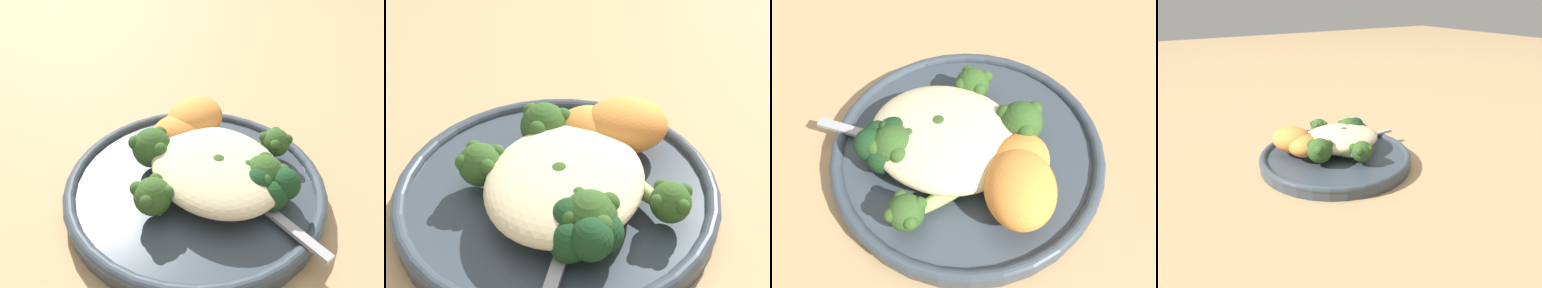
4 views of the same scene
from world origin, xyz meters
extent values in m
plane|color=tan|center=(0.00, 0.00, 0.00)|extent=(4.00, 4.00, 0.00)
cylinder|color=#38424C|center=(0.02, 0.00, 0.01)|extent=(0.25, 0.25, 0.02)
torus|color=#38424C|center=(0.02, 0.00, 0.02)|extent=(0.25, 0.25, 0.01)
ellipsoid|color=beige|center=(0.00, -0.01, 0.04)|extent=(0.13, 0.11, 0.03)
ellipsoid|color=#9EBC66|center=(0.05, -0.01, 0.03)|extent=(0.03, 0.07, 0.01)
sphere|color=#335623|center=(0.06, 0.02, 0.04)|extent=(0.04, 0.04, 0.04)
sphere|color=#335623|center=(0.07, 0.04, 0.05)|extent=(0.02, 0.02, 0.02)
sphere|color=#335623|center=(0.04, 0.02, 0.05)|extent=(0.02, 0.02, 0.02)
sphere|color=#335623|center=(0.07, 0.01, 0.05)|extent=(0.02, 0.02, 0.02)
ellipsoid|color=#9EBC66|center=(0.02, 0.01, 0.03)|extent=(0.06, 0.11, 0.02)
sphere|color=#335623|center=(0.00, 0.05, 0.04)|extent=(0.03, 0.03, 0.03)
sphere|color=#335623|center=(0.01, 0.06, 0.04)|extent=(0.01, 0.01, 0.01)
sphere|color=#335623|center=(-0.01, 0.06, 0.04)|extent=(0.01, 0.01, 0.01)
sphere|color=#335623|center=(-0.01, 0.05, 0.04)|extent=(0.01, 0.01, 0.01)
sphere|color=#335623|center=(0.01, 0.05, 0.04)|extent=(0.01, 0.01, 0.01)
ellipsoid|color=#9EBC66|center=(0.02, -0.02, 0.03)|extent=(0.06, 0.04, 0.02)
sphere|color=#335623|center=(-0.01, -0.01, 0.04)|extent=(0.03, 0.03, 0.03)
sphere|color=#335623|center=(-0.01, 0.00, 0.05)|extent=(0.01, 0.01, 0.01)
sphere|color=#335623|center=(-0.01, -0.02, 0.05)|extent=(0.01, 0.01, 0.01)
ellipsoid|color=#9EBC66|center=(0.01, -0.03, 0.03)|extent=(0.09, 0.03, 0.02)
sphere|color=#335623|center=(-0.04, -0.04, 0.04)|extent=(0.04, 0.04, 0.04)
sphere|color=#335623|center=(-0.02, -0.03, 0.05)|extent=(0.01, 0.01, 0.01)
sphere|color=#335623|center=(-0.05, -0.03, 0.05)|extent=(0.01, 0.01, 0.01)
sphere|color=#335623|center=(-0.05, -0.05, 0.05)|extent=(0.01, 0.01, 0.01)
sphere|color=#335623|center=(-0.02, -0.05, 0.05)|extent=(0.01, 0.01, 0.01)
ellipsoid|color=#9EBC66|center=(0.02, -0.06, 0.03)|extent=(0.06, 0.07, 0.01)
sphere|color=#335623|center=(0.00, -0.09, 0.04)|extent=(0.03, 0.03, 0.03)
sphere|color=#335623|center=(0.01, -0.08, 0.04)|extent=(0.01, 0.01, 0.01)
sphere|color=#335623|center=(-0.01, -0.08, 0.04)|extent=(0.01, 0.01, 0.01)
sphere|color=#335623|center=(-0.01, -0.10, 0.04)|extent=(0.01, 0.01, 0.01)
sphere|color=#335623|center=(0.01, -0.10, 0.04)|extent=(0.01, 0.01, 0.01)
ellipsoid|color=orange|center=(0.07, -0.02, 0.04)|extent=(0.06, 0.07, 0.03)
ellipsoid|color=orange|center=(0.08, -0.04, 0.04)|extent=(0.08, 0.09, 0.04)
sphere|color=#193D1E|center=(-0.03, -0.04, 0.04)|extent=(0.03, 0.03, 0.03)
sphere|color=#193D1E|center=(-0.04, -0.03, 0.04)|extent=(0.03, 0.03, 0.03)
sphere|color=#193D1E|center=(-0.05, -0.03, 0.04)|extent=(0.03, 0.03, 0.03)
sphere|color=#193D1E|center=(-0.05, -0.05, 0.04)|extent=(0.03, 0.03, 0.03)
sphere|color=#193D1E|center=(-0.04, -0.05, 0.04)|extent=(0.03, 0.03, 0.03)
ellipsoid|color=#A3A3A8|center=(-0.03, -0.03, 0.03)|extent=(0.04, 0.03, 0.01)
camera|label=1|loc=(-0.21, 0.16, 0.26)|focal=35.00mm
camera|label=2|loc=(-0.28, -0.10, 0.29)|focal=50.00mm
camera|label=3|loc=(0.09, -0.19, 0.30)|focal=35.00mm
camera|label=4|loc=(0.30, 0.50, 0.27)|focal=35.00mm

